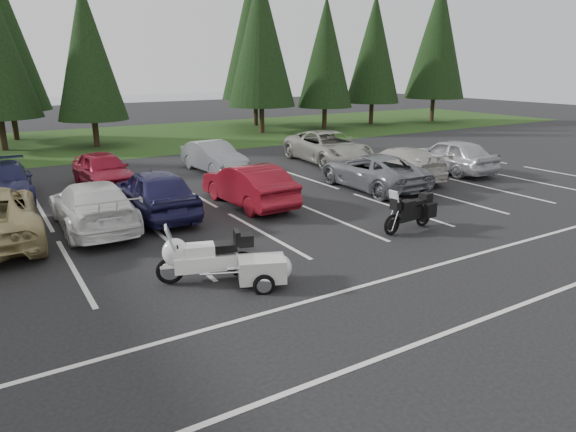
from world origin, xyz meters
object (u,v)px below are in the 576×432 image
Objects in this scene: car_near_6 at (372,171)px; car_near_3 at (93,205)px; car_far_3 at (214,157)px; car_near_4 at (155,192)px; car_near_7 at (399,163)px; car_far_4 at (328,147)px; cargo_trailer at (262,272)px; car_far_1 at (4,182)px; touring_motorcycle at (206,252)px; car_near_5 at (248,185)px; car_near_8 at (451,155)px; adventure_motorcycle at (409,209)px; car_far_2 at (104,170)px.

car_near_3 is at bearing 0.13° from car_near_6.
car_near_6 is at bearing -61.84° from car_far_3.
car_near_4 reaches higher than car_near_3.
car_near_7 is 4.85m from car_far_4.
car_far_3 is at bearing 93.28° from cargo_trailer.
car_near_6 is 1.10× the size of car_far_1.
car_near_7 is at bearing -177.20° from car_near_3.
car_near_4 is 6.56m from car_far_1.
cargo_trailer is at bearing -29.30° from touring_motorcycle.
car_near_5 reaches higher than car_near_6.
car_near_3 is 1.07× the size of car_near_4.
car_near_8 is at bearing 48.72° from cargo_trailer.
car_far_4 reaches higher than adventure_motorcycle.
adventure_motorcycle is (10.16, -10.71, 0.02)m from car_far_1.
car_near_7 is at bearing -178.68° from car_near_4.
car_near_8 is 1.00× the size of car_far_1.
car_far_3 is (8.79, 0.75, 0.03)m from car_far_1.
car_far_4 reaches higher than car_far_1.
car_near_7 is at bearing -158.33° from car_near_6.
car_near_7 is 7.55m from adventure_motorcycle.
car_far_1 is 1.83× the size of touring_motorcycle.
car_near_6 is 0.88× the size of car_far_4.
car_near_8 is 3.03× the size of cargo_trailer.
car_far_4 is at bearing 2.05° from car_far_1.
car_near_6 is (10.87, -0.32, -0.03)m from car_near_3.
car_far_1 is at bearing 132.39° from cargo_trailer.
car_far_2 reaches higher than car_far_3.
cargo_trailer is (-8.56, -6.21, -0.36)m from car_near_6.
adventure_motorcycle is (6.05, -5.59, -0.12)m from car_near_4.
touring_motorcycle is at bearing 84.31° from car_near_4.
car_near_5 is at bearing 3.93° from car_near_8.
car_near_4 is 11.77m from car_far_4.
car_near_3 is 9.64m from adventure_motorcycle.
car_far_4 is (-3.49, 4.95, 0.01)m from car_near_8.
car_near_3 is at bearing 141.89° from adventure_motorcycle.
car_near_7 is 15.93m from car_far_1.
car_near_8 is at bearing -179.28° from car_near_4.
touring_motorcycle is at bearing 177.47° from adventure_motorcycle.
car_near_6 is at bearing 46.13° from touring_motorcycle.
car_near_8 is at bearing -49.95° from car_far_4.
cargo_trailer is (0.26, -6.90, -0.46)m from car_near_4.
car_near_3 is at bearing -141.32° from car_far_3.
car_near_6 is (8.82, -0.69, -0.10)m from car_near_4.
adventure_motorcycle is at bearing 115.54° from car_near_5.
car_near_5 is 9.22m from car_far_1.
touring_motorcycle is 1.12× the size of adventure_motorcycle.
car_far_1 is at bearing -22.33° from car_near_6.
car_far_2 is at bearing -176.37° from car_far_4.
cargo_trailer is at bearing -113.22° from car_far_3.
car_near_6 is at bearing -36.22° from car_far_2.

